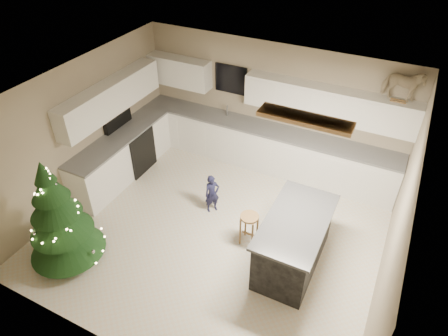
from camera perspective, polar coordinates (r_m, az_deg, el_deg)
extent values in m
plane|color=beige|center=(7.18, -1.26, -8.88)|extent=(5.50, 5.50, 0.00)
cube|color=tan|center=(8.25, 6.77, 8.88)|extent=(5.50, 0.02, 2.60)
cube|color=tan|center=(4.90, -15.74, -16.70)|extent=(5.50, 0.02, 2.60)
cube|color=tan|center=(7.78, -19.73, 4.94)|extent=(0.02, 5.00, 2.60)
cube|color=tan|center=(5.86, 23.39, -7.90)|extent=(0.02, 5.00, 2.60)
cube|color=silver|center=(5.62, -1.62, 9.97)|extent=(5.50, 5.00, 0.02)
cube|color=olive|center=(5.31, 11.50, 6.89)|extent=(1.25, 0.32, 0.06)
cube|color=white|center=(5.33, 11.45, 6.57)|extent=(1.15, 0.24, 0.02)
cube|color=silver|center=(8.45, 5.63, 2.94)|extent=(5.48, 0.60, 0.90)
cube|color=silver|center=(8.39, -14.36, 1.58)|extent=(0.60, 2.60, 0.90)
cube|color=slate|center=(8.19, 5.79, 5.63)|extent=(5.48, 0.62, 0.04)
cube|color=slate|center=(8.13, -14.80, 4.26)|extent=(0.62, 2.60, 0.04)
cube|color=silver|center=(8.76, -6.41, 13.53)|extent=(1.40, 0.35, 0.60)
cube|color=silver|center=(7.66, 14.63, 8.95)|extent=(3.20, 0.35, 0.60)
cube|color=silver|center=(7.92, -15.88, 9.68)|extent=(0.35, 2.60, 0.60)
cube|color=black|center=(8.36, 1.00, 12.57)|extent=(0.70, 0.04, 0.60)
cube|color=#99999E|center=(8.51, 0.15, 6.98)|extent=(0.55, 0.40, 0.06)
cylinder|color=#99999E|center=(8.51, 0.45, 8.21)|extent=(0.03, 0.03, 0.24)
cube|color=black|center=(8.56, -13.03, 2.59)|extent=(0.64, 0.75, 0.90)
cube|color=black|center=(8.40, -14.94, 6.38)|extent=(0.10, 0.75, 0.30)
cube|color=black|center=(6.45, 9.90, -10.50)|extent=(0.80, 1.60, 0.90)
cube|color=#39393A|center=(6.11, 10.36, -7.48)|extent=(0.90, 1.70, 0.05)
cylinder|color=olive|center=(6.60, 3.66, -6.98)|extent=(0.31, 0.31, 0.04)
cylinder|color=olive|center=(6.76, 2.32, -9.10)|extent=(0.03, 0.03, 0.56)
cylinder|color=olive|center=(6.71, 4.06, -9.69)|extent=(0.03, 0.03, 0.56)
cylinder|color=olive|center=(6.91, 3.09, -7.92)|extent=(0.03, 0.03, 0.56)
cylinder|color=olive|center=(6.85, 4.79, -8.48)|extent=(0.03, 0.03, 0.56)
cube|color=olive|center=(6.88, 3.54, -9.35)|extent=(0.24, 0.03, 0.03)
cylinder|color=#3F2816|center=(7.13, -21.16, -11.05)|extent=(0.10, 0.10, 0.26)
cone|color=#143412|center=(6.89, -21.79, -9.10)|extent=(1.18, 1.18, 0.61)
cone|color=#143412|center=(6.64, -22.54, -6.74)|extent=(0.97, 0.97, 0.52)
cone|color=#143412|center=(6.42, -23.25, -4.49)|extent=(0.76, 0.76, 0.48)
cone|color=#143412|center=(6.24, -23.91, -2.39)|extent=(0.55, 0.55, 0.43)
cone|color=#143412|center=(6.09, -24.50, -0.50)|extent=(0.31, 0.31, 0.35)
sphere|color=#FFD88C|center=(6.72, -17.54, -12.56)|extent=(0.03, 0.03, 0.03)
sphere|color=#FFD88C|center=(6.81, -16.78, -11.01)|extent=(0.03, 0.03, 0.03)
sphere|color=#FFD88C|center=(6.93, -16.68, -9.49)|extent=(0.03, 0.03, 0.03)
sphere|color=#FFD88C|center=(7.05, -17.18, -8.16)|extent=(0.03, 0.03, 0.03)
sphere|color=#FFD88C|center=(7.15, -18.18, -7.13)|extent=(0.03, 0.03, 0.03)
sphere|color=#FFD88C|center=(7.23, -19.51, -6.47)|extent=(0.03, 0.03, 0.03)
sphere|color=#FFD88C|center=(7.27, -21.01, -6.18)|extent=(0.03, 0.03, 0.03)
sphere|color=#FFD88C|center=(7.26, -22.52, -6.25)|extent=(0.03, 0.03, 0.03)
sphere|color=#FFD88C|center=(7.20, -23.88, -6.61)|extent=(0.03, 0.03, 0.03)
sphere|color=#FFD88C|center=(7.10, -24.97, -7.18)|extent=(0.03, 0.03, 0.03)
sphere|color=#FFD88C|center=(6.98, -25.67, -7.88)|extent=(0.03, 0.03, 0.03)
sphere|color=#FFD88C|center=(6.83, -25.92, -8.57)|extent=(0.03, 0.03, 0.03)
sphere|color=#FFD88C|center=(6.68, -25.69, -9.15)|extent=(0.03, 0.03, 0.03)
sphere|color=#FFD88C|center=(6.55, -25.03, -9.50)|extent=(0.03, 0.03, 0.03)
sphere|color=#FFD88C|center=(6.44, -24.05, -9.55)|extent=(0.03, 0.03, 0.03)
sphere|color=#FFD88C|center=(6.37, -22.89, -9.25)|extent=(0.03, 0.03, 0.03)
sphere|color=#FFD88C|center=(6.33, -21.77, -8.63)|extent=(0.03, 0.03, 0.03)
sphere|color=#FFD88C|center=(6.34, -20.83, -7.76)|extent=(0.03, 0.03, 0.03)
sphere|color=#FFD88C|center=(6.38, -20.23, -6.75)|extent=(0.03, 0.03, 0.03)
sphere|color=#FFD88C|center=(6.44, -20.02, -5.73)|extent=(0.03, 0.03, 0.03)
sphere|color=#FFD88C|center=(6.50, -20.19, -4.79)|extent=(0.03, 0.03, 0.03)
sphere|color=#FFD88C|center=(6.56, -20.69, -4.01)|extent=(0.03, 0.03, 0.03)
sphere|color=#FFD88C|center=(6.60, -21.43, -3.44)|extent=(0.03, 0.03, 0.03)
sphere|color=#FFD88C|center=(6.62, -22.31, -3.09)|extent=(0.03, 0.03, 0.03)
sphere|color=#FFD88C|center=(6.61, -23.21, -2.93)|extent=(0.03, 0.03, 0.03)
sphere|color=#FFD88C|center=(6.58, -24.04, -2.94)|extent=(0.03, 0.03, 0.03)
sphere|color=#FFD88C|center=(6.52, -24.72, -3.06)|extent=(0.03, 0.03, 0.03)
sphere|color=#FFD88C|center=(6.45, -25.19, -3.22)|extent=(0.03, 0.03, 0.03)
sphere|color=#FFD88C|center=(6.37, -25.41, -3.37)|extent=(0.03, 0.03, 0.03)
sphere|color=#FFD88C|center=(6.29, -25.39, -3.44)|extent=(0.03, 0.03, 0.03)
sphere|color=#FFD88C|center=(6.21, -25.18, -3.39)|extent=(0.03, 0.03, 0.03)
sphere|color=#FFD88C|center=(6.15, -24.83, -3.21)|extent=(0.03, 0.03, 0.03)
sphere|color=#FFD88C|center=(6.11, -24.43, -2.88)|extent=(0.03, 0.03, 0.03)
sphere|color=#FFD88C|center=(6.08, -24.07, -2.44)|extent=(0.03, 0.03, 0.03)
sphere|color=#FFD88C|center=(6.07, -23.80, -1.92)|extent=(0.03, 0.03, 0.03)
sphere|color=#FFD88C|center=(6.07, -23.67, -1.38)|extent=(0.03, 0.03, 0.03)
sphere|color=#FFD88C|center=(6.07, -23.69, -0.85)|extent=(0.03, 0.03, 0.03)
sphere|color=#FFD88C|center=(6.08, -23.85, -0.38)|extent=(0.03, 0.03, 0.03)
sphere|color=#FFD88C|center=(6.07, -24.10, 0.03)|extent=(0.03, 0.03, 0.03)
sphere|color=silver|center=(6.67, -18.38, -11.44)|extent=(0.06, 0.06, 0.06)
sphere|color=silver|center=(7.16, -21.42, -6.12)|extent=(0.06, 0.06, 0.06)
sphere|color=silver|center=(6.65, -25.17, -8.97)|extent=(0.06, 0.06, 0.06)
sphere|color=silver|center=(6.45, -20.27, -6.64)|extent=(0.06, 0.06, 0.06)
sphere|color=silver|center=(6.66, -23.40, -3.74)|extent=(0.06, 0.06, 0.06)
sphere|color=silver|center=(6.27, -24.60, -4.57)|extent=(0.06, 0.06, 0.06)
sphere|color=silver|center=(6.20, -23.02, -2.23)|extent=(0.06, 0.06, 0.06)
sphere|color=silver|center=(6.15, -24.51, -0.76)|extent=(0.06, 0.06, 0.06)
imported|color=black|center=(7.31, -1.71, -3.71)|extent=(0.33, 0.34, 0.78)
cube|color=olive|center=(7.39, 23.58, 8.64)|extent=(0.26, 0.02, 0.02)
cube|color=olive|center=(7.46, 23.66, 8.89)|extent=(0.26, 0.02, 0.02)
imported|color=beige|center=(7.31, 24.17, 10.76)|extent=(0.66, 0.31, 0.56)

